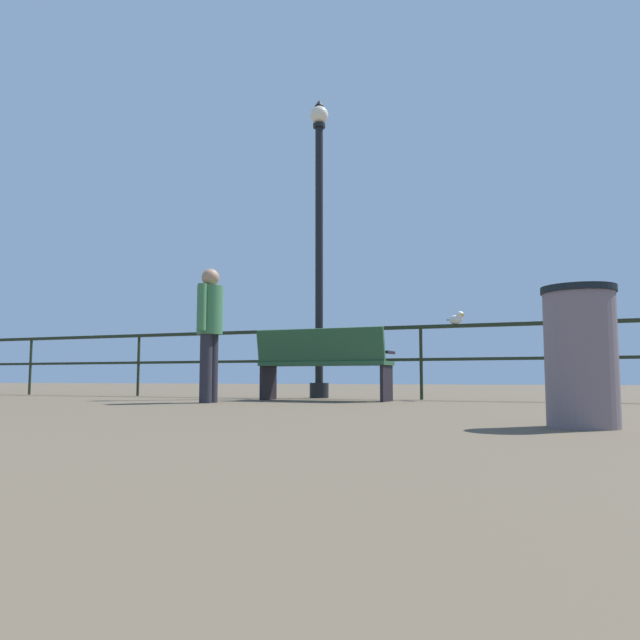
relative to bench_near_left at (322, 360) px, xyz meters
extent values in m
cube|color=black|center=(-0.09, 0.91, 0.46)|extent=(20.99, 0.05, 0.05)
cube|color=black|center=(-0.09, 0.91, 0.01)|extent=(20.99, 0.04, 0.04)
cylinder|color=black|center=(-5.92, 0.91, -0.03)|extent=(0.04, 0.04, 0.98)
cylinder|color=black|center=(-3.58, 0.91, -0.03)|extent=(0.04, 0.04, 0.98)
cylinder|color=black|center=(-1.25, 0.91, -0.03)|extent=(0.04, 0.04, 0.98)
cylinder|color=black|center=(1.08, 0.91, -0.03)|extent=(0.04, 0.04, 0.98)
cylinder|color=black|center=(3.41, 0.91, -0.03)|extent=(0.04, 0.04, 0.98)
cube|color=#254F30|center=(0.00, 0.08, -0.05)|extent=(1.74, 0.50, 0.05)
cube|color=#254F30|center=(0.00, -0.13, 0.17)|extent=(1.73, 0.17, 0.44)
cube|color=black|center=(0.83, 0.06, -0.29)|extent=(0.05, 0.41, 0.47)
cube|color=black|center=(0.83, 0.24, 0.09)|extent=(0.04, 0.32, 0.04)
cube|color=black|center=(-0.82, 0.10, -0.29)|extent=(0.05, 0.41, 0.47)
cube|color=black|center=(-0.82, 0.28, 0.09)|extent=(0.04, 0.32, 0.04)
cylinder|color=black|center=(-0.47, 1.07, -0.42)|extent=(0.28, 0.28, 0.22)
cylinder|color=black|center=(-0.47, 1.07, 1.63)|extent=(0.12, 0.12, 3.87)
cylinder|color=black|center=(-0.47, 1.07, 3.60)|extent=(0.19, 0.19, 0.06)
sphere|color=#F0E1C5|center=(-0.47, 1.07, 3.77)|extent=(0.28, 0.28, 0.28)
cone|color=black|center=(-0.47, 1.07, 3.96)|extent=(0.14, 0.14, 0.10)
cylinder|color=#25242D|center=(-1.01, -1.15, -0.12)|extent=(0.14, 0.14, 0.80)
cylinder|color=#25242D|center=(-1.02, -1.00, -0.12)|extent=(0.14, 0.14, 0.80)
cylinder|color=#3B7447|center=(-1.02, -1.08, 0.57)|extent=(0.31, 0.31, 0.58)
cylinder|color=#3B7447|center=(-1.00, -1.28, 0.58)|extent=(0.10, 0.10, 0.55)
cylinder|color=#3B7447|center=(-1.03, -0.87, 0.58)|extent=(0.10, 0.10, 0.55)
sphere|color=#AA7B5F|center=(-1.02, -1.08, 0.96)|extent=(0.21, 0.21, 0.21)
ellipsoid|color=silver|center=(1.55, 0.91, 0.54)|extent=(0.25, 0.25, 0.12)
ellipsoid|color=gray|center=(1.55, 0.91, 0.56)|extent=(0.21, 0.21, 0.04)
sphere|color=silver|center=(1.62, 0.84, 0.60)|extent=(0.10, 0.10, 0.10)
cone|color=gold|center=(1.68, 0.79, 0.60)|extent=(0.06, 0.06, 0.04)
cube|color=gray|center=(1.46, 0.99, 0.55)|extent=(0.09, 0.09, 0.02)
cylinder|color=slate|center=(2.98, -3.42, -0.13)|extent=(0.41, 0.41, 0.79)
cylinder|color=black|center=(2.98, -3.42, 0.29)|extent=(0.43, 0.43, 0.04)
camera|label=1|loc=(2.89, -7.36, -0.24)|focal=34.61mm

